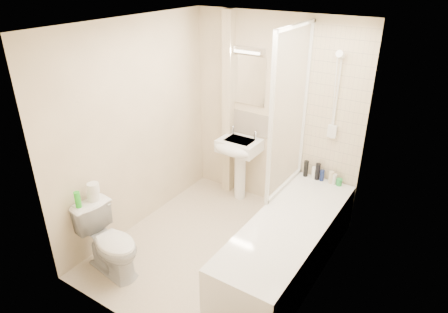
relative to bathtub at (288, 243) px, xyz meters
The scene contains 26 objects.
floor 0.82m from the bathtub, 166.78° to the right, with size 2.50×2.50×0.00m, color beige.
wall_back 1.60m from the bathtub, 124.93° to the left, with size 2.20×0.02×2.40m, color beige.
wall_left 2.07m from the bathtub, behind, with size 0.02×2.50×2.40m, color beige.
wall_right 0.99m from the bathtub, 26.73° to the right, with size 0.02×2.50×2.40m, color beige.
ceiling 2.25m from the bathtub, 166.78° to the right, with size 2.20×2.50×0.02m, color white.
tile_back 1.55m from the bathtub, 90.00° to the left, with size 0.70×0.01×1.75m, color beige.
tile_right 1.19m from the bathtub, ahead, with size 0.01×2.10×1.75m, color beige.
pipe_boxing 1.93m from the bathtub, 143.50° to the left, with size 0.12×0.12×2.40m, color beige.
splashback 1.71m from the bathtub, 136.24° to the left, with size 0.60×0.01×0.30m, color beige.
mirror 2.01m from the bathtub, 136.30° to the left, with size 0.46×0.01×0.60m, color white.
strip_light 2.25m from the bathtub, 136.92° to the left, with size 0.42×0.07×0.07m, color silver.
bathtub is the anchor object (origin of this frame).
shower_screen 1.36m from the bathtub, 119.36° to the left, with size 0.04×0.92×1.80m.
shower_fixture 1.62m from the bathtub, 90.10° to the left, with size 0.10×0.16×0.99m.
pedestal_sink 1.45m from the bathtub, 143.00° to the left, with size 0.51×0.47×0.98m.
bottle_black_a 1.08m from the bathtub, 103.92° to the left, with size 0.06×0.06×0.20m, color black.
bottle_white_a 1.05m from the bathtub, 98.11° to the left, with size 0.06×0.06×0.15m, color white.
bottle_black_b 1.05m from the bathtub, 95.65° to the left, with size 0.06×0.06×0.21m, color black.
bottle_blue 1.04m from the bathtub, 92.23° to the left, with size 0.05×0.05×0.13m, color navy.
bottle_cream 1.04m from the bathtub, 85.81° to the left, with size 0.06×0.06×0.15m, color beige.
bottle_white_b 1.04m from the bathtub, 83.53° to the left, with size 0.05×0.05×0.13m, color silver.
bottle_green 1.04m from the bathtub, 80.17° to the left, with size 0.06×0.06×0.08m, color green.
toilet 1.79m from the bathtub, 145.08° to the right, with size 0.75×0.49×0.72m, color white.
toilet_roll_lower 2.03m from the bathtub, 151.48° to the right, with size 0.12×0.12×0.09m, color white.
toilet_roll_upper 2.04m from the bathtub, 151.27° to the right, with size 0.12×0.12×0.10m, color white.
green_bottle 2.14m from the bathtub, 147.57° to the right, with size 0.06×0.06×0.17m, color green.
Camera 1 is at (1.99, -2.93, 2.87)m, focal length 32.00 mm.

